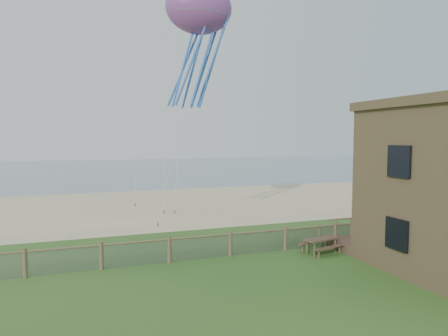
{
  "coord_description": "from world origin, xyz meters",
  "views": [
    {
      "loc": [
        -6.66,
        -11.82,
        5.73
      ],
      "look_at": [
        0.39,
        8.0,
        4.16
      ],
      "focal_mm": 32.0,
      "sensor_mm": 36.0,
      "label": 1
    }
  ],
  "objects": [
    {
      "name": "ground",
      "position": [
        0.0,
        0.0,
        0.0
      ],
      "size": [
        160.0,
        160.0,
        0.0
      ],
      "primitive_type": "plane",
      "color": "#27511C",
      "rests_on": "ground"
    },
    {
      "name": "picnic_table",
      "position": [
        4.47,
        5.0,
        0.39
      ],
      "size": [
        2.1,
        1.76,
        0.77
      ],
      "primitive_type": null,
      "rotation": [
        0.0,
        0.0,
        0.22
      ],
      "color": "brown",
      "rests_on": "ground"
    },
    {
      "name": "chainlink_fence",
      "position": [
        0.0,
        6.0,
        0.55
      ],
      "size": [
        36.2,
        0.2,
        1.25
      ],
      "primitive_type": null,
      "color": "brown",
      "rests_on": "ground"
    },
    {
      "name": "ocean",
      "position": [
        0.0,
        66.0,
        0.0
      ],
      "size": [
        160.0,
        68.0,
        0.02
      ],
      "primitive_type": "cube",
      "color": "slate",
      "rests_on": "ground"
    },
    {
      "name": "octopus_kite",
      "position": [
        -0.11,
        10.91,
        11.28
      ],
      "size": [
        4.09,
        3.16,
        7.69
      ],
      "primitive_type": null,
      "rotation": [
        0.0,
        0.0,
        0.15
      ],
      "color": "#E25123"
    },
    {
      "name": "sand_beach",
      "position": [
        0.0,
        22.0,
        0.0
      ],
      "size": [
        72.0,
        20.0,
        0.02
      ],
      "primitive_type": "cube",
      "color": "tan",
      "rests_on": "ground"
    }
  ]
}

